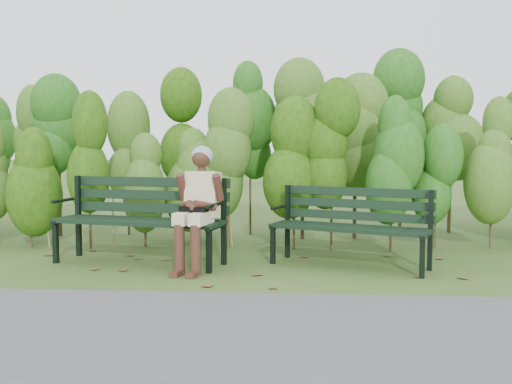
{
  "coord_description": "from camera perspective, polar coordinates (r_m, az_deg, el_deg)",
  "views": [
    {
      "loc": [
        0.43,
        -5.79,
        1.25
      ],
      "look_at": [
        0.0,
        0.35,
        0.75
      ],
      "focal_mm": 42.0,
      "sensor_mm": 36.0,
      "label": 1
    }
  ],
  "objects": [
    {
      "name": "hedge_band",
      "position": [
        7.66,
        0.8,
        4.7
      ],
      "size": [
        11.04,
        1.67,
        2.42
      ],
      "color": "#47381E",
      "rests_on": "ground"
    },
    {
      "name": "bench_right",
      "position": [
        6.19,
        9.13,
        -2.65
      ],
      "size": [
        1.67,
        1.09,
        0.8
      ],
      "color": "black",
      "rests_on": "ground"
    },
    {
      "name": "ground",
      "position": [
        5.94,
        -0.24,
        -7.51
      ],
      "size": [
        80.0,
        80.0,
        0.0
      ],
      "primitive_type": "plane",
      "color": "#274A17"
    },
    {
      "name": "leaf_litter",
      "position": [
        5.99,
        1.11,
        -7.37
      ],
      "size": [
        5.48,
        2.1,
        0.01
      ],
      "color": "brown",
      "rests_on": "ground"
    },
    {
      "name": "footpath",
      "position": [
        3.82,
        -2.79,
        -14.37
      ],
      "size": [
        60.0,
        2.5,
        0.01
      ],
      "primitive_type": "cube",
      "color": "#474749",
      "rests_on": "ground"
    },
    {
      "name": "bench_left",
      "position": [
        6.39,
        -10.71,
        -1.93
      ],
      "size": [
        1.87,
        0.95,
        0.9
      ],
      "color": "black",
      "rests_on": "ground"
    },
    {
      "name": "seated_woman",
      "position": [
        5.92,
        -5.54,
        -0.68
      ],
      "size": [
        0.5,
        0.73,
        1.23
      ],
      "color": "beige",
      "rests_on": "ground"
    }
  ]
}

